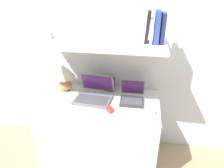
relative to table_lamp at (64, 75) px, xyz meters
name	(u,v)px	position (x,y,z in m)	size (l,w,h in m)	color
wall_back	(106,43)	(0.39, 0.22, 0.29)	(6.00, 0.05, 2.40)	silver
desk	(100,130)	(0.39, -0.15, -0.54)	(1.15, 0.60, 0.73)	silver
back_riser	(105,93)	(0.39, 0.17, -0.27)	(1.15, 0.04, 1.27)	silver
shelf	(99,42)	(0.39, -0.08, 0.38)	(1.15, 0.54, 0.03)	silver
table_lamp	(64,75)	(0.00, 0.00, 0.00)	(0.22, 0.22, 0.29)	#B27A4C
laptop_large	(94,94)	(0.34, -0.12, -0.13)	(0.37, 0.35, 0.22)	slate
laptop_small	(132,97)	(0.70, -0.10, -0.13)	(0.23, 0.25, 0.18)	#333338
computer_mouse	(109,109)	(0.52, -0.30, -0.16)	(0.10, 0.13, 0.03)	red
second_mouse	(153,110)	(0.90, -0.26, -0.16)	(0.09, 0.12, 0.03)	white
router_box	(110,84)	(0.46, 0.07, -0.10)	(0.09, 0.07, 0.14)	black
book_navy	(163,28)	(0.92, -0.08, 0.51)	(0.03, 0.14, 0.24)	navy
book_blue	(157,27)	(0.87, -0.08, 0.52)	(0.04, 0.17, 0.26)	#284293
book_white	(151,31)	(0.83, -0.08, 0.49)	(0.02, 0.18, 0.19)	silver
book_black	(148,27)	(0.80, -0.08, 0.52)	(0.04, 0.12, 0.25)	black
shelf_gadget	(47,35)	(-0.08, -0.08, 0.42)	(0.09, 0.07, 0.05)	#99999E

